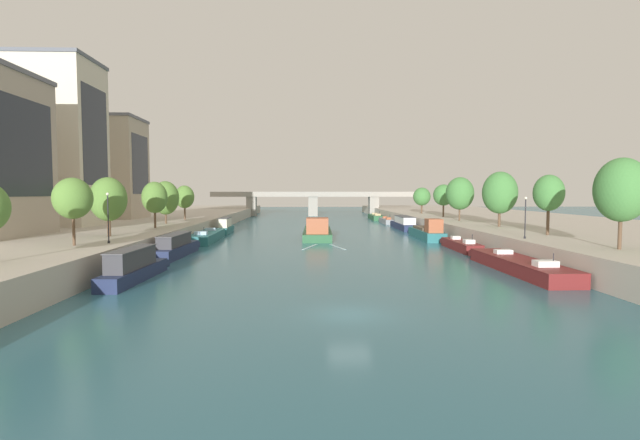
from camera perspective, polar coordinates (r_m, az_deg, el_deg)
The scene contains 31 objects.
ground_plane at distance 27.27m, azimuth 3.70°, elevation -11.67°, with size 400.00×400.00×0.00m, color #2D6070.
quay_left at distance 88.20m, azimuth -24.61°, elevation -0.70°, with size 36.00×170.00×2.42m, color #B7AD9E.
quay_right at distance 90.36m, azimuth 23.73°, elevation -0.58°, with size 36.00×170.00×2.42m, color #B7AD9E.
barge_midriver at distance 72.60m, azimuth -0.34°, elevation -1.39°, with size 4.86×20.57×3.40m.
wake_behind_barge at distance 59.73m, azimuth 0.46°, elevation -3.37°, with size 5.60×5.97×0.03m.
moored_boat_left_second at distance 39.87m, azimuth -22.20°, elevation -5.46°, with size 2.25×11.31×2.68m.
moored_boat_left_end at distance 53.37m, azimuth -17.50°, elevation -3.21°, with size 2.43×12.22×2.56m.
moored_boat_left_gap_after at distance 69.21m, azimuth -13.92°, elevation -1.99°, with size 3.31×15.26×2.39m.
moored_boat_left_far at distance 82.13m, azimuth -11.69°, elevation -0.80°, with size 1.92×10.10×2.70m.
moored_boat_right_near at distance 44.88m, azimuth 23.52°, elevation -5.14°, with size 3.32×16.23×2.31m.
moored_boat_right_end at distance 59.51m, azimuth 17.13°, elevation -2.99°, with size 2.27×10.93×2.21m.
moored_boat_right_midway at distance 72.16m, azimuth 13.20°, elevation -1.49°, with size 3.34×14.51×3.30m.
moored_boat_right_lone at distance 90.48m, azimuth 10.45°, elevation -0.44°, with size 3.16×15.68×2.54m.
moored_boat_right_downstream at distance 106.80m, azimuth 8.26°, elevation -0.10°, with size 2.15×11.61×2.17m.
moored_boat_right_far at distance 121.83m, azimuth 6.97°, elevation 0.38°, with size 3.12×14.21×2.31m.
tree_left_far at distance 45.66m, azimuth -28.48°, elevation 2.38°, with size 3.31×3.31×6.00m.
tree_left_nearest at distance 53.59m, azimuth -24.92°, elevation 2.36°, with size 3.82×3.82×6.32m.
tree_left_end_of_row at distance 64.24m, azimuth -19.95°, elevation 2.66°, with size 3.30×3.30×6.12m.
tree_left_past_mid at distance 72.23m, azimuth -18.73°, elevation 2.63°, with size 3.95×3.95×6.39m.
tree_left_third at distance 82.24m, azimuth -16.55°, elevation 2.78°, with size 3.27×3.27×5.90m.
tree_right_past_mid at distance 44.83m, azimuth 33.49°, elevation 3.15°, with size 4.15×4.15×7.54m.
tree_right_second at distance 56.13m, azimuth 26.65°, elevation 3.03°, with size 3.25×3.25×6.65m.
tree_right_end_of_row at distance 67.28m, azimuth 21.53°, elevation 3.19°, with size 4.66×4.66×7.55m.
tree_right_third at distance 79.01m, azimuth 17.05°, elevation 3.19°, with size 4.55×4.55×7.23m.
tree_right_nearest at distance 90.82m, azimuth 15.17°, elevation 3.02°, with size 3.90×3.90×6.24m.
tree_right_by_lamp at distance 104.56m, azimuth 12.59°, elevation 2.87°, with size 3.82×3.82×5.79m.
lamppost_left_bank at distance 46.43m, azimuth -24.94°, elevation 0.51°, with size 0.28×0.28×4.69m.
lamppost_right_bank at distance 50.92m, azimuth 24.25°, elevation 0.51°, with size 0.28×0.28×4.26m.
building_left_corner at distance 75.29m, azimuth -29.87°, elevation 8.38°, with size 10.72×9.87×23.46m.
building_left_middle at distance 91.57m, azimuth -24.47°, elevation 5.93°, with size 10.34×10.36×18.26m.
bridge_far at distance 138.66m, azimuth -0.90°, elevation 2.44°, with size 61.13×4.40×7.34m.
Camera 1 is at (-2.63, -26.20, 7.11)m, focal length 25.64 mm.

